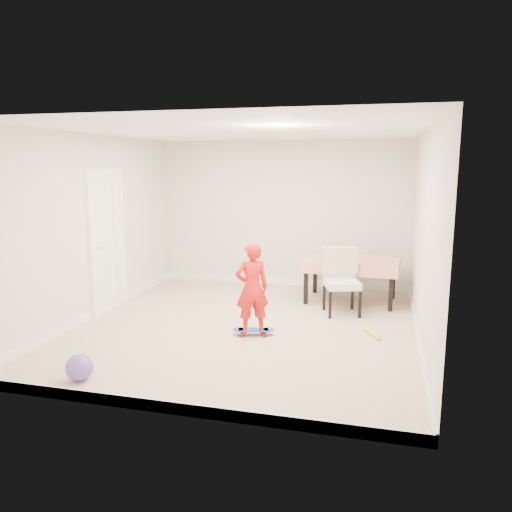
% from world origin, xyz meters
% --- Properties ---
extents(ground, '(5.00, 5.00, 0.00)m').
position_xyz_m(ground, '(0.00, 0.00, 0.00)').
color(ground, tan).
rests_on(ground, ground).
extents(ceiling, '(4.50, 5.00, 0.04)m').
position_xyz_m(ceiling, '(0.00, 0.00, 2.58)').
color(ceiling, white).
rests_on(ceiling, wall_back).
extents(wall_back, '(4.50, 0.04, 2.60)m').
position_xyz_m(wall_back, '(0.00, 2.48, 1.30)').
color(wall_back, beige).
rests_on(wall_back, ground).
extents(wall_front, '(4.50, 0.04, 2.60)m').
position_xyz_m(wall_front, '(0.00, -2.48, 1.30)').
color(wall_front, beige).
rests_on(wall_front, ground).
extents(wall_left, '(0.04, 5.00, 2.60)m').
position_xyz_m(wall_left, '(-2.23, 0.00, 1.30)').
color(wall_left, beige).
rests_on(wall_left, ground).
extents(wall_right, '(0.04, 5.00, 2.60)m').
position_xyz_m(wall_right, '(2.23, 0.00, 1.30)').
color(wall_right, beige).
rests_on(wall_right, ground).
extents(door, '(0.11, 0.94, 2.11)m').
position_xyz_m(door, '(-2.22, 0.30, 1.02)').
color(door, white).
rests_on(door, ground).
extents(baseboard_back, '(4.50, 0.02, 0.12)m').
position_xyz_m(baseboard_back, '(0.00, 2.49, 0.06)').
color(baseboard_back, white).
rests_on(baseboard_back, ground).
extents(baseboard_front, '(4.50, 0.02, 0.12)m').
position_xyz_m(baseboard_front, '(0.00, -2.49, 0.06)').
color(baseboard_front, white).
rests_on(baseboard_front, ground).
extents(baseboard_left, '(0.02, 5.00, 0.12)m').
position_xyz_m(baseboard_left, '(-2.24, 0.00, 0.06)').
color(baseboard_left, white).
rests_on(baseboard_left, ground).
extents(baseboard_right, '(0.02, 5.00, 0.12)m').
position_xyz_m(baseboard_right, '(2.24, 0.00, 0.06)').
color(baseboard_right, white).
rests_on(baseboard_right, ground).
extents(dining_table, '(1.53, 1.02, 0.69)m').
position_xyz_m(dining_table, '(1.29, 1.66, 0.35)').
color(dining_table, red).
rests_on(dining_table, ground).
extents(dining_chair, '(0.70, 0.75, 0.98)m').
position_xyz_m(dining_chair, '(1.22, 0.93, 0.49)').
color(dining_chair, beige).
rests_on(dining_chair, ground).
extents(skateboard, '(0.56, 0.32, 0.08)m').
position_xyz_m(skateboard, '(0.19, -0.30, 0.04)').
color(skateboard, blue).
rests_on(skateboard, ground).
extents(child, '(0.52, 0.46, 1.19)m').
position_xyz_m(child, '(0.18, -0.33, 0.60)').
color(child, red).
rests_on(child, ground).
extents(balloon, '(0.28, 0.28, 0.28)m').
position_xyz_m(balloon, '(-1.18, -2.07, 0.14)').
color(balloon, '#6E4AB3').
rests_on(balloon, ground).
extents(foam_toy, '(0.23, 0.38, 0.06)m').
position_xyz_m(foam_toy, '(1.69, 0.06, 0.03)').
color(foam_toy, yellow).
rests_on(foam_toy, ground).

